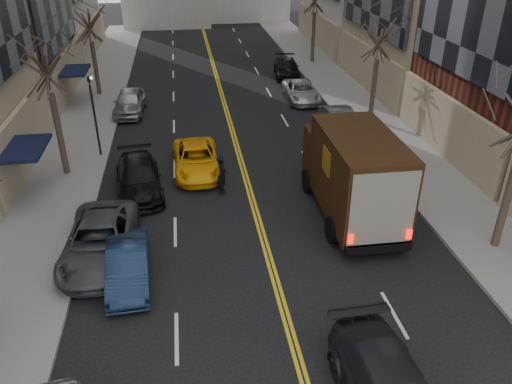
% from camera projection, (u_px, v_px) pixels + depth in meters
% --- Properties ---
extents(sidewalk_left, '(4.00, 66.00, 0.15)m').
position_uv_depth(sidewalk_left, '(85.00, 124.00, 31.01)').
color(sidewalk_left, slate).
rests_on(sidewalk_left, ground).
extents(sidewalk_right, '(4.00, 66.00, 0.15)m').
position_uv_depth(sidewalk_right, '(362.00, 110.00, 33.34)').
color(sidewalk_right, slate).
rests_on(sidewalk_right, ground).
extents(tree_lf_mid, '(3.20, 3.20, 8.91)m').
position_uv_depth(tree_lf_mid, '(40.00, 41.00, 21.83)').
color(tree_lf_mid, '#382D23').
rests_on(tree_lf_mid, sidewalk_left).
extents(tree_lf_far, '(3.20, 3.20, 8.12)m').
position_uv_depth(tree_lf_far, '(86.00, 8.00, 33.38)').
color(tree_lf_far, '#382D23').
rests_on(tree_lf_far, sidewalk_left).
extents(tree_rt_mid, '(3.20, 3.20, 8.32)m').
position_uv_depth(tree_rt_mid, '(381.00, 20.00, 28.65)').
color(tree_rt_mid, '#382D23').
rests_on(tree_rt_mid, sidewalk_right).
extents(traffic_signal, '(0.29, 0.26, 4.70)m').
position_uv_depth(traffic_signal, '(93.00, 107.00, 25.56)').
color(traffic_signal, black).
rests_on(traffic_signal, sidewalk_left).
extents(ups_truck, '(2.97, 7.14, 3.90)m').
position_uv_depth(ups_truck, '(353.00, 174.00, 20.73)').
color(ups_truck, black).
rests_on(ups_truck, ground).
extents(taxi, '(2.39, 4.93, 1.35)m').
position_uv_depth(taxi, '(197.00, 159.00, 25.04)').
color(taxi, '#FEAF0A').
rests_on(taxi, ground).
extents(pedestrian, '(0.55, 0.74, 1.87)m').
position_uv_depth(pedestrian, '(222.00, 174.00, 22.98)').
color(pedestrian, black).
rests_on(pedestrian, ground).
extents(parked_lf_b, '(1.64, 4.10, 1.33)m').
position_uv_depth(parked_lf_b, '(128.00, 265.00, 17.41)').
color(parked_lf_b, '#13213D').
rests_on(parked_lf_b, ground).
extents(parked_lf_c, '(2.68, 5.45, 1.49)m').
position_uv_depth(parked_lf_c, '(100.00, 241.00, 18.58)').
color(parked_lf_c, '#44474B').
rests_on(parked_lf_c, ground).
extents(parked_lf_d, '(2.58, 5.11, 1.42)m').
position_uv_depth(parked_lf_d, '(139.00, 178.00, 23.17)').
color(parked_lf_d, black).
rests_on(parked_lf_d, ground).
extents(parked_lf_e, '(2.10, 4.65, 1.55)m').
position_uv_depth(parked_lf_e, '(130.00, 102.00, 32.61)').
color(parked_lf_e, '#9A9BA1').
rests_on(parked_lf_e, ground).
extents(parked_rt_a, '(1.68, 4.46, 1.46)m').
position_uv_depth(parked_rt_a, '(340.00, 122.00, 29.49)').
color(parked_rt_a, '#45474B').
rests_on(parked_rt_a, ground).
extents(parked_rt_b, '(2.28, 4.75, 1.31)m').
position_uv_depth(parked_rt_b, '(301.00, 91.00, 35.05)').
color(parked_rt_b, '#B2B6BA').
rests_on(parked_rt_b, ground).
extents(parked_rt_c, '(2.51, 4.95, 1.38)m').
position_uv_depth(parked_rt_c, '(286.00, 68.00, 40.43)').
color(parked_rt_c, black).
rests_on(parked_rt_c, ground).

